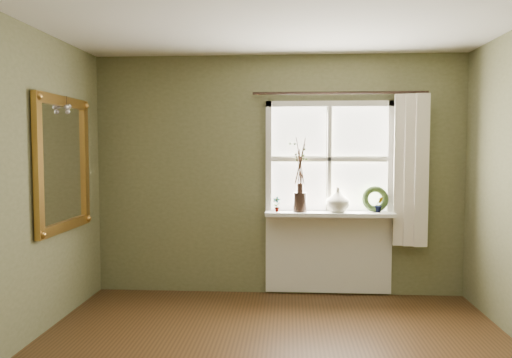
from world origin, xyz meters
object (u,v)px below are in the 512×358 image
object	(u,v)px
cream_vase	(338,200)
gilt_mirror	(63,164)
wreath	(375,202)
dark_jug	(300,202)

from	to	relation	value
cream_vase	gilt_mirror	distance (m)	2.76
cream_vase	wreath	bearing A→B (deg)	5.72
dark_jug	cream_vase	world-z (taller)	cream_vase
wreath	gilt_mirror	distance (m)	3.15
wreath	gilt_mirror	world-z (taller)	gilt_mirror
cream_vase	gilt_mirror	bearing A→B (deg)	-162.54
dark_jug	wreath	world-z (taller)	wreath
cream_vase	wreath	size ratio (longest dim) A/B	0.93
dark_jug	cream_vase	xyz separation A→B (m)	(0.40, 0.00, 0.03)
cream_vase	gilt_mirror	size ratio (longest dim) A/B	0.21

